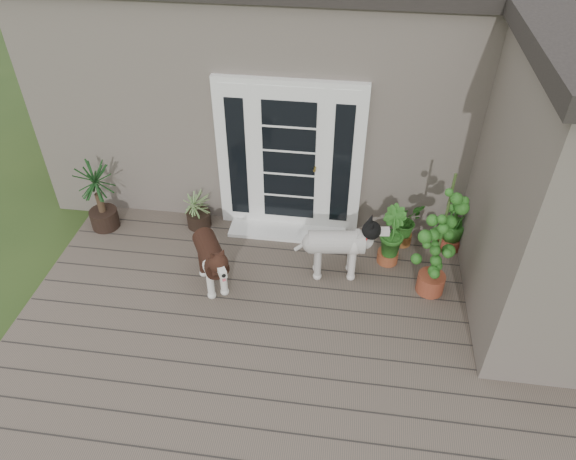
# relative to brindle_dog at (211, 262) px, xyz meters

# --- Properties ---
(deck) EXTENTS (6.20, 4.60, 0.12)m
(deck) POSITION_rel_brindle_dog_xyz_m (0.96, -0.87, -0.43)
(deck) COLOR #6B5B4C
(deck) RESTS_ON ground
(house_main) EXTENTS (7.40, 4.00, 3.10)m
(house_main) POSITION_rel_brindle_dog_xyz_m (0.96, 3.38, 1.06)
(house_main) COLOR #665E54
(house_main) RESTS_ON ground
(house_wing) EXTENTS (1.60, 2.40, 3.10)m
(house_wing) POSITION_rel_brindle_dog_xyz_m (3.86, 0.23, 1.06)
(house_wing) COLOR #665E54
(house_wing) RESTS_ON ground
(door_unit) EXTENTS (1.90, 0.14, 2.15)m
(door_unit) POSITION_rel_brindle_dog_xyz_m (0.76, 1.33, 0.70)
(door_unit) COLOR white
(door_unit) RESTS_ON deck
(door_step) EXTENTS (1.60, 0.40, 0.05)m
(door_step) POSITION_rel_brindle_dog_xyz_m (0.76, 1.13, -0.35)
(door_step) COLOR white
(door_step) RESTS_ON deck
(brindle_dog) EXTENTS (0.78, 0.97, 0.75)m
(brindle_dog) POSITION_rel_brindle_dog_xyz_m (0.00, 0.00, 0.00)
(brindle_dog) COLOR #361C13
(brindle_dog) RESTS_ON deck
(white_dog) EXTENTS (0.96, 0.51, 0.77)m
(white_dog) POSITION_rel_brindle_dog_xyz_m (1.46, 0.39, 0.01)
(white_dog) COLOR white
(white_dog) RESTS_ON deck
(spider_plant) EXTENTS (0.58, 0.58, 0.59)m
(spider_plant) POSITION_rel_brindle_dog_xyz_m (-0.49, 1.13, -0.08)
(spider_plant) COLOR #90A867
(spider_plant) RESTS_ON deck
(yucca) EXTENTS (0.81, 0.81, 1.05)m
(yucca) POSITION_rel_brindle_dog_xyz_m (-1.79, 0.93, 0.15)
(yucca) COLOR black
(yucca) RESTS_ON deck
(herb_a) EXTENTS (0.59, 0.59, 0.54)m
(herb_a) POSITION_rel_brindle_dog_xyz_m (2.33, 1.13, -0.11)
(herb_a) COLOR #1D4E16
(herb_a) RESTS_ON deck
(herb_b) EXTENTS (0.52, 0.52, 0.61)m
(herb_b) POSITION_rel_brindle_dog_xyz_m (2.13, 0.73, -0.07)
(herb_b) COLOR #225B1A
(herb_b) RESTS_ON deck
(herb_c) EXTENTS (0.56, 0.56, 0.64)m
(herb_c) POSITION_rel_brindle_dog_xyz_m (2.95, 1.13, -0.06)
(herb_c) COLOR #225F1B
(herb_c) RESTS_ON deck
(sapling) EXTENTS (0.60, 0.60, 1.75)m
(sapling) POSITION_rel_brindle_dog_xyz_m (2.64, 0.26, 0.50)
(sapling) COLOR #255217
(sapling) RESTS_ON deck
(clog_left) EXTENTS (0.23, 0.32, 0.09)m
(clog_left) POSITION_rel_brindle_dog_xyz_m (1.41, 0.94, -0.33)
(clog_left) COLOR black
(clog_left) RESTS_ON deck
(clog_right) EXTENTS (0.24, 0.31, 0.09)m
(clog_right) POSITION_rel_brindle_dog_xyz_m (1.22, 0.90, -0.33)
(clog_right) COLOR #15351B
(clog_right) RESTS_ON deck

